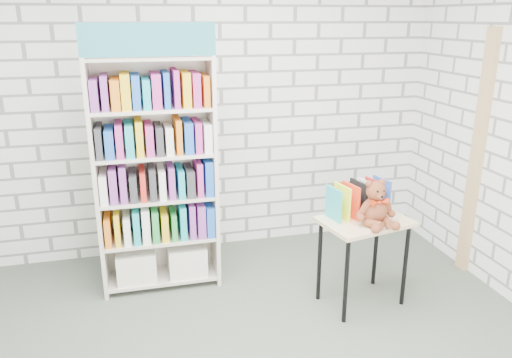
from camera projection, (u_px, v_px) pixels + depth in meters
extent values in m
cube|color=silver|center=(196.00, 106.00, 4.55)|extent=(4.50, 0.02, 2.80)
cube|color=beige|center=(96.00, 181.00, 3.89)|extent=(0.03, 0.37, 1.90)
cube|color=beige|center=(213.00, 173.00, 4.10)|extent=(0.03, 0.37, 1.90)
cube|color=beige|center=(155.00, 171.00, 4.15)|extent=(0.95, 0.02, 1.90)
cube|color=teal|center=(148.00, 40.00, 3.50)|extent=(0.95, 0.02, 0.23)
cube|color=beige|center=(163.00, 275.00, 4.27)|extent=(0.89, 0.35, 0.03)
cube|color=beige|center=(160.00, 237.00, 4.16)|extent=(0.89, 0.35, 0.03)
cube|color=beige|center=(158.00, 197.00, 4.04)|extent=(0.89, 0.35, 0.03)
cube|color=beige|center=(155.00, 154.00, 3.93)|extent=(0.89, 0.35, 0.03)
cube|color=beige|center=(152.00, 109.00, 3.82)|extent=(0.89, 0.35, 0.03)
cube|color=beige|center=(149.00, 58.00, 3.70)|extent=(0.89, 0.35, 0.03)
cube|color=silver|center=(136.00, 264.00, 4.18)|extent=(0.32, 0.31, 0.25)
cube|color=silver|center=(187.00, 258.00, 4.27)|extent=(0.32, 0.31, 0.25)
cube|color=red|center=(159.00, 222.00, 4.10)|extent=(0.89, 0.31, 0.25)
cube|color=yellow|center=(157.00, 181.00, 3.99)|extent=(0.89, 0.31, 0.25)
cube|color=blue|center=(154.00, 137.00, 3.88)|extent=(0.89, 0.31, 0.25)
cube|color=green|center=(151.00, 90.00, 3.77)|extent=(0.89, 0.31, 0.25)
cube|color=#D3B17E|center=(365.00, 221.00, 3.79)|extent=(0.74, 0.58, 0.03)
cylinder|color=black|center=(346.00, 281.00, 3.63)|extent=(0.03, 0.03, 0.68)
cylinder|color=black|center=(319.00, 261.00, 3.93)|extent=(0.03, 0.03, 0.68)
cylinder|color=black|center=(405.00, 265.00, 3.86)|extent=(0.03, 0.03, 0.68)
cylinder|color=black|center=(376.00, 247.00, 4.16)|extent=(0.03, 0.03, 0.68)
cylinder|color=black|center=(349.00, 234.00, 3.53)|extent=(0.04, 0.04, 0.01)
cylinder|color=black|center=(408.00, 222.00, 3.75)|extent=(0.04, 0.04, 0.01)
cube|color=#27A9AC|center=(334.00, 203.00, 3.74)|extent=(0.06, 0.20, 0.27)
cube|color=#FFFA28|center=(342.00, 201.00, 3.77)|extent=(0.06, 0.20, 0.27)
cube|color=red|center=(350.00, 200.00, 3.80)|extent=(0.06, 0.20, 0.27)
cube|color=black|center=(358.00, 198.00, 3.83)|extent=(0.06, 0.20, 0.27)
cube|color=white|center=(365.00, 197.00, 3.86)|extent=(0.06, 0.20, 0.27)
cube|color=red|center=(373.00, 195.00, 3.89)|extent=(0.06, 0.20, 0.27)
cube|color=#3158B8|center=(381.00, 194.00, 3.92)|extent=(0.06, 0.20, 0.27)
ellipsoid|color=maroon|center=(374.00, 210.00, 3.69)|extent=(0.20, 0.17, 0.20)
sphere|color=maroon|center=(376.00, 191.00, 3.63)|extent=(0.14, 0.14, 0.14)
sphere|color=maroon|center=(369.00, 184.00, 3.61)|extent=(0.05, 0.05, 0.05)
sphere|color=maroon|center=(382.00, 182.00, 3.65)|extent=(0.05, 0.05, 0.05)
sphere|color=maroon|center=(380.00, 196.00, 3.59)|extent=(0.06, 0.06, 0.06)
sphere|color=black|center=(378.00, 192.00, 3.57)|extent=(0.02, 0.02, 0.02)
sphere|color=black|center=(384.00, 191.00, 3.58)|extent=(0.02, 0.02, 0.02)
sphere|color=black|center=(382.00, 197.00, 3.56)|extent=(0.02, 0.02, 0.02)
cylinder|color=maroon|center=(364.00, 209.00, 3.63)|extent=(0.10, 0.08, 0.14)
cylinder|color=maroon|center=(388.00, 206.00, 3.69)|extent=(0.10, 0.09, 0.14)
sphere|color=maroon|center=(361.00, 218.00, 3.63)|extent=(0.06, 0.06, 0.06)
sphere|color=maroon|center=(391.00, 214.00, 3.70)|extent=(0.06, 0.06, 0.06)
cylinder|color=maroon|center=(374.00, 224.00, 3.60)|extent=(0.11, 0.16, 0.08)
cylinder|color=maroon|center=(388.00, 222.00, 3.63)|extent=(0.10, 0.16, 0.08)
sphere|color=maroon|center=(376.00, 229.00, 3.53)|extent=(0.07, 0.07, 0.07)
sphere|color=maroon|center=(396.00, 226.00, 3.58)|extent=(0.07, 0.07, 0.07)
cone|color=red|center=(375.00, 203.00, 3.60)|extent=(0.06, 0.06, 0.05)
cone|color=red|center=(383.00, 202.00, 3.62)|extent=(0.06, 0.06, 0.05)
sphere|color=red|center=(380.00, 202.00, 3.60)|extent=(0.03, 0.03, 0.03)
cube|color=tan|center=(477.00, 156.00, 4.21)|extent=(0.05, 0.12, 2.10)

